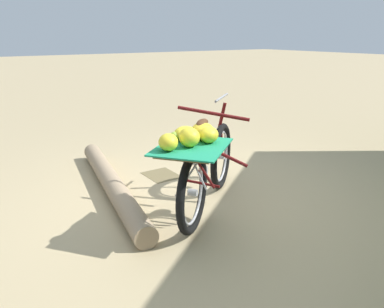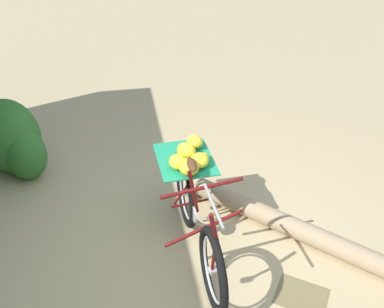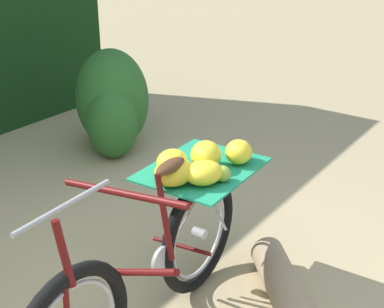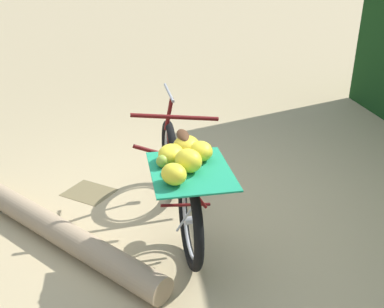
{
  "view_description": "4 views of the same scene",
  "coord_description": "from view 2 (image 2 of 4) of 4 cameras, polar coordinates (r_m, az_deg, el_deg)",
  "views": [
    {
      "loc": [
        2.81,
        -2.21,
        1.65
      ],
      "look_at": [
        0.46,
        -0.62,
        0.76
      ],
      "focal_mm": 35.73,
      "sensor_mm": 36.0,
      "label": 1
    },
    {
      "loc": [
        -1.18,
        2.53,
        3.06
      ],
      "look_at": [
        0.25,
        -0.48,
        0.9
      ],
      "focal_mm": 39.24,
      "sensor_mm": 36.0,
      "label": 2
    },
    {
      "loc": [
        -2.24,
        0.39,
        2.08
      ],
      "look_at": [
        0.31,
        -0.47,
        0.89
      ],
      "focal_mm": 50.85,
      "sensor_mm": 36.0,
      "label": 3
    },
    {
      "loc": [
        1.59,
        -2.87,
        2.11
      ],
      "look_at": [
        0.31,
        -0.44,
        0.85
      ],
      "focal_mm": 40.95,
      "sensor_mm": 36.0,
      "label": 4
    }
  ],
  "objects": [
    {
      "name": "leaf_litter_patch",
      "position": [
        4.02,
        14.66,
        -18.15
      ],
      "size": [
        0.44,
        0.36,
        0.01
      ],
      "primitive_type": "cube",
      "color": "olive",
      "rests_on": "ground_plane"
    },
    {
      "name": "shrub_cluster",
      "position": [
        5.55,
        -23.3,
        1.63
      ],
      "size": [
        1.0,
        0.69,
        0.96
      ],
      "color": "#2D6628",
      "rests_on": "ground_plane"
    },
    {
      "name": "bicycle",
      "position": [
        3.97,
        0.43,
        -7.14
      ],
      "size": [
        1.34,
        1.58,
        1.03
      ],
      "rotation": [
        0.0,
        0.0,
        2.24
      ],
      "color": "black",
      "rests_on": "ground_plane"
    },
    {
      "name": "fallen_log",
      "position": [
        4.44,
        14.94,
        -10.17
      ],
      "size": [
        2.56,
        0.68,
        0.21
      ],
      "primitive_type": "cylinder",
      "rotation": [
        0.0,
        1.57,
        -0.19
      ],
      "color": "#9E8466",
      "rests_on": "ground_plane"
    },
    {
      "name": "ground_plane",
      "position": [
        4.15,
        0.24,
        -14.63
      ],
      "size": [
        60.0,
        60.0,
        0.0
      ],
      "primitive_type": "plane",
      "color": "tan"
    }
  ]
}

